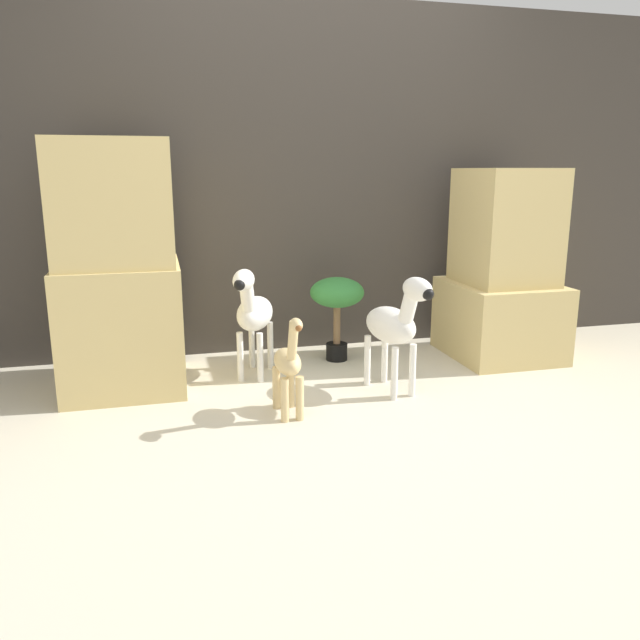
# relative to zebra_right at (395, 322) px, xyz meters

# --- Properties ---
(ground_plane) EXTENTS (14.00, 14.00, 0.00)m
(ground_plane) POSITION_rel_zebra_right_xyz_m (-0.24, -0.21, -0.39)
(ground_plane) COLOR beige
(wall_back) EXTENTS (6.40, 0.08, 2.20)m
(wall_back) POSITION_rel_zebra_right_xyz_m (-0.24, 1.04, 0.71)
(wall_back) COLOR #38332D
(wall_back) RESTS_ON ground_plane
(rock_pillar_left) EXTENTS (0.63, 0.69, 1.32)m
(rock_pillar_left) POSITION_rel_zebra_right_xyz_m (-1.39, 0.49, 0.25)
(rock_pillar_left) COLOR #D1B775
(rock_pillar_left) RESTS_ON ground_plane
(rock_pillar_right) EXTENTS (0.63, 0.69, 1.18)m
(rock_pillar_right) POSITION_rel_zebra_right_xyz_m (0.90, 0.49, 0.13)
(rock_pillar_right) COLOR #D1B775
(rock_pillar_right) RESTS_ON ground_plane
(zebra_right) EXTENTS (0.27, 0.53, 0.66)m
(zebra_right) POSITION_rel_zebra_right_xyz_m (0.00, 0.00, 0.00)
(zebra_right) COLOR white
(zebra_right) RESTS_ON ground_plane
(zebra_left) EXTENTS (0.33, 0.53, 0.66)m
(zebra_left) POSITION_rel_zebra_right_xyz_m (-0.68, 0.46, 0.00)
(zebra_left) COLOR white
(zebra_left) RESTS_ON ground_plane
(giraffe_figurine) EXTENTS (0.13, 0.36, 0.52)m
(giraffe_figurine) POSITION_rel_zebra_right_xyz_m (-0.61, -0.17, -0.14)
(giraffe_figurine) COLOR #E0C184
(giraffe_figurine) RESTS_ON ground_plane
(potted_palm_front) EXTENTS (0.33, 0.33, 0.53)m
(potted_palm_front) POSITION_rel_zebra_right_xyz_m (-0.13, 0.65, 0.01)
(potted_palm_front) COLOR black
(potted_palm_front) RESTS_ON ground_plane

